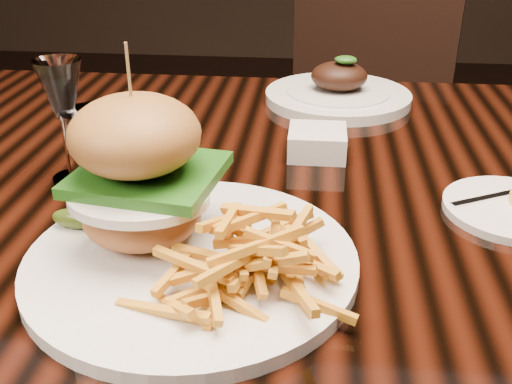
# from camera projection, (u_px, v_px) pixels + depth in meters

# --- Properties ---
(dining_table) EXTENTS (1.60, 0.90, 0.75)m
(dining_table) POSITION_uv_depth(u_px,v_px,m) (287.00, 223.00, 0.84)
(dining_table) COLOR black
(dining_table) RESTS_ON ground
(burger_plate) EXTENTS (0.34, 0.34, 0.22)m
(burger_plate) POSITION_uv_depth(u_px,v_px,m) (181.00, 216.00, 0.59)
(burger_plate) COLOR silver
(burger_plate) RESTS_ON dining_table
(ramekin) EXTENTS (0.10, 0.10, 0.04)m
(ramekin) POSITION_uv_depth(u_px,v_px,m) (317.00, 142.00, 0.86)
(ramekin) COLOR silver
(ramekin) RESTS_ON dining_table
(wine_glass) EXTENTS (0.06, 0.06, 0.16)m
(wine_glass) POSITION_uv_depth(u_px,v_px,m) (62.00, 94.00, 0.74)
(wine_glass) COLOR white
(wine_glass) RESTS_ON dining_table
(water_tumbler) EXTENTS (0.07, 0.07, 0.10)m
(water_tumbler) POSITION_uv_depth(u_px,v_px,m) (94.00, 147.00, 0.76)
(water_tumbler) COLOR white
(water_tumbler) RESTS_ON dining_table
(far_dish) EXTENTS (0.26, 0.26, 0.09)m
(far_dish) POSITION_uv_depth(u_px,v_px,m) (338.00, 93.00, 1.07)
(far_dish) COLOR silver
(far_dish) RESTS_ON dining_table
(chair_far) EXTENTS (0.56, 0.57, 0.95)m
(chair_far) POSITION_uv_depth(u_px,v_px,m) (361.00, 109.00, 1.67)
(chair_far) COLOR black
(chair_far) RESTS_ON ground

